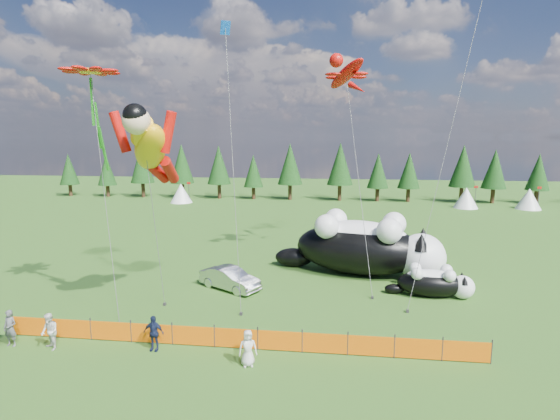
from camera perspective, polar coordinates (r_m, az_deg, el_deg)
name	(u,v)px	position (r m, az deg, el deg)	size (l,w,h in m)	color
ground	(249,321)	(23.53, -4.07, -14.29)	(160.00, 160.00, 0.00)	#0C3609
safety_fence	(236,338)	(20.66, -5.77, -16.31)	(22.06, 0.06, 1.10)	#262626
tree_line	(306,174)	(66.48, 3.45, 4.73)	(90.00, 4.00, 8.00)	black
festival_tents	(383,196)	(62.01, 13.32, 1.74)	(50.00, 3.20, 2.80)	white
cat_large	(366,246)	(30.90, 11.19, -4.61)	(11.81, 6.20, 4.32)	black
cat_small	(435,282)	(28.11, 19.54, -8.87)	(5.21, 2.12, 1.88)	black
car	(230,278)	(28.00, -6.56, -8.88)	(1.45, 4.17, 1.37)	silver
spectator_a	(10,328)	(24.07, -31.78, -12.99)	(0.62, 0.41, 1.71)	#505155
spectator_b	(49,332)	(22.83, -27.89, -13.88)	(0.82, 0.48, 1.69)	silver
spectator_c	(154,333)	(21.08, -16.19, -15.17)	(0.96, 0.49, 1.63)	#151D3B
spectator_e	(248,348)	(19.14, -4.22, -17.54)	(0.77, 0.50, 1.57)	silver
superhero_kite	(150,148)	(23.48, -16.56, 7.77)	(6.65, 6.83, 11.42)	#F8B10D
gecko_kite	(346,74)	(33.23, 8.65, 17.14)	(5.76, 11.32, 16.13)	red
flower_kite	(90,75)	(25.29, -23.52, 15.91)	(3.95, 4.23, 13.05)	red
diamond_kite_a	(226,40)	(27.05, -7.07, 21.13)	(2.17, 4.47, 16.62)	blue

